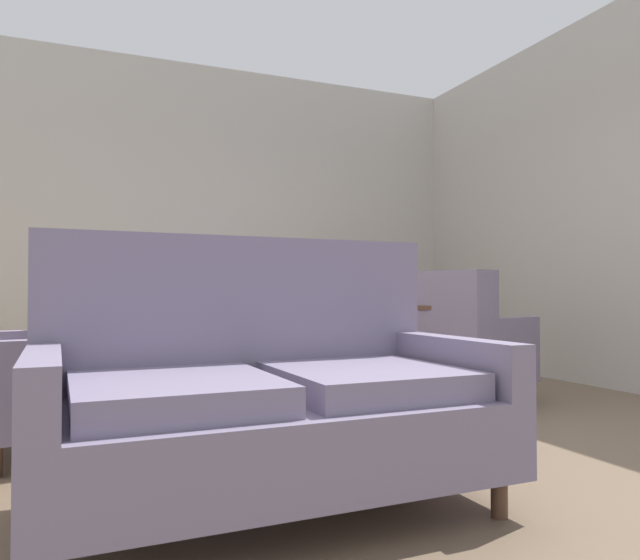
{
  "coord_description": "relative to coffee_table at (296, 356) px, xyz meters",
  "views": [
    {
      "loc": [
        -1.28,
        -3.13,
        0.8
      ],
      "look_at": [
        0.33,
        0.77,
        0.89
      ],
      "focal_mm": 33.3,
      "sensor_mm": 36.0,
      "label": 1
    }
  ],
  "objects": [
    {
      "name": "wall_back",
      "position": [
        0.01,
        2.82,
        1.21
      ],
      "size": [
        5.92,
        0.08,
        3.23
      ],
      "primitive_type": "cube",
      "color": "#BCB7AD",
      "rests_on": "ground"
    },
    {
      "name": "settee",
      "position": [
        -0.6,
        -1.33,
        0.0
      ],
      "size": [
        1.67,
        0.94,
        1.04
      ],
      "rotation": [
        0.0,
        0.0,
        0.03
      ],
      "color": "slate",
      "rests_on": "ground"
    },
    {
      "name": "sideboard",
      "position": [
        1.14,
        2.53,
        0.12
      ],
      "size": [
        1.09,
        0.42,
        1.21
      ],
      "color": "#4C3323",
      "rests_on": "ground"
    },
    {
      "name": "wall_right",
      "position": [
        2.89,
        0.61,
        1.21
      ],
      "size": [
        0.08,
        4.43,
        3.23
      ],
      "primitive_type": "cube",
      "color": "#BCB7AD",
      "rests_on": "ground"
    },
    {
      "name": "porcelain_vase",
      "position": [
        0.02,
        0.03,
        0.24
      ],
      "size": [
        0.17,
        0.17,
        0.36
      ],
      "color": "beige",
      "rests_on": "coffee_table"
    },
    {
      "name": "armchair_beside_settee",
      "position": [
        -0.07,
        1.53,
        0.04
      ],
      "size": [
        0.95,
        1.0,
        1.08
      ],
      "rotation": [
        0.0,
        0.0,
        3.35
      ],
      "color": "slate",
      "rests_on": "ground"
    },
    {
      "name": "baseboard_back",
      "position": [
        0.01,
        2.77,
        -0.35
      ],
      "size": [
        5.76,
        0.03,
        0.12
      ],
      "primitive_type": "cube",
      "color": "#4C3323",
      "rests_on": "ground"
    },
    {
      "name": "armchair_near_window",
      "position": [
        -1.25,
        -0.11,
        0.03
      ],
      "size": [
        0.99,
        1.01,
        1.07
      ],
      "rotation": [
        0.0,
        0.0,
        4.93
      ],
      "color": "slate",
      "rests_on": "ground"
    },
    {
      "name": "side_table",
      "position": [
        1.3,
        0.28,
        0.02
      ],
      "size": [
        0.55,
        0.55,
        0.71
      ],
      "color": "#4C3323",
      "rests_on": "ground"
    },
    {
      "name": "gramophone",
      "position": [
        1.19,
        2.43,
        0.79
      ],
      "size": [
        0.51,
        0.6,
        0.58
      ],
      "color": "#4C3323",
      "rests_on": "sideboard"
    },
    {
      "name": "armchair_near_sideboard",
      "position": [
        1.37,
        0.26,
        0.01
      ],
      "size": [
        1.01,
        1.04,
        0.96
      ],
      "rotation": [
        0.0,
        0.0,
        1.88
      ],
      "color": "slate",
      "rests_on": "ground"
    },
    {
      "name": "ground",
      "position": [
        0.01,
        -0.34,
        -0.41
      ],
      "size": [
        8.87,
        8.87,
        0.0
      ],
      "primitive_type": "plane",
      "color": "brown"
    },
    {
      "name": "coffee_table",
      "position": [
        0.0,
        0.0,
        0.0
      ],
      "size": [
        0.94,
        0.94,
        0.49
      ],
      "color": "#4C3323",
      "rests_on": "ground"
    }
  ]
}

